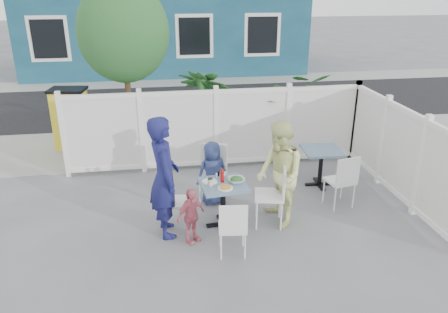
{
  "coord_description": "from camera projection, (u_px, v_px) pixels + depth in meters",
  "views": [
    {
      "loc": [
        -1.02,
        -5.71,
        3.55
      ],
      "look_at": [
        -0.04,
        0.52,
        0.99
      ],
      "focal_mm": 35.0,
      "sensor_mm": 36.0,
      "label": 1
    }
  ],
  "objects": [
    {
      "name": "woman",
      "position": [
        279.0,
        175.0,
        6.57
      ],
      "size": [
        0.72,
        0.87,
        1.65
      ],
      "primitive_type": "imported",
      "rotation": [
        0.0,
        0.0,
        -1.44
      ],
      "color": "#CDDA44",
      "rests_on": "ground"
    },
    {
      "name": "salad_bowl",
      "position": [
        236.0,
        180.0,
        6.58
      ],
      "size": [
        0.25,
        0.25,
        0.06
      ],
      "primitive_type": "imported",
      "color": "white",
      "rests_on": "main_table"
    },
    {
      "name": "far_sidewalk",
      "position": [
        183.0,
        81.0,
        16.41
      ],
      "size": [
        24.0,
        1.6,
        0.01
      ],
      "primitive_type": "cube",
      "color": "gray",
      "rests_on": "ground"
    },
    {
      "name": "salt_shaker",
      "position": [
        217.0,
        175.0,
        6.74
      ],
      "size": [
        0.03,
        0.03,
        0.07
      ],
      "primitive_type": "cylinder",
      "color": "white",
      "rests_on": "main_table"
    },
    {
      "name": "spare_table",
      "position": [
        321.0,
        158.0,
        7.93
      ],
      "size": [
        0.7,
        0.7,
        0.71
      ],
      "rotation": [
        0.0,
        0.0,
        -0.05
      ],
      "color": "#467087",
      "rests_on": "ground"
    },
    {
      "name": "ground",
      "position": [
        232.0,
        228.0,
        6.71
      ],
      "size": [
        80.0,
        80.0,
        0.0
      ],
      "primitive_type": "plane",
      "color": "slate"
    },
    {
      "name": "toddler",
      "position": [
        191.0,
        216.0,
        6.22
      ],
      "size": [
        0.52,
        0.46,
        0.84
      ],
      "primitive_type": "imported",
      "rotation": [
        0.0,
        0.0,
        0.63
      ],
      "color": "#D66878",
      "rests_on": "ground"
    },
    {
      "name": "tree",
      "position": [
        123.0,
        33.0,
        8.53
      ],
      "size": [
        1.8,
        1.62,
        3.59
      ],
      "color": "#382316",
      "rests_on": "ground"
    },
    {
      "name": "coffee_cup_a",
      "position": [
        210.0,
        182.0,
        6.45
      ],
      "size": [
        0.07,
        0.07,
        0.11
      ],
      "primitive_type": "cylinder",
      "color": "beige",
      "rests_on": "main_table"
    },
    {
      "name": "chair_near",
      "position": [
        233.0,
        225.0,
        5.87
      ],
      "size": [
        0.42,
        0.41,
        0.83
      ],
      "rotation": [
        0.0,
        0.0,
        -0.11
      ],
      "color": "white",
      "rests_on": "ground"
    },
    {
      "name": "fence_right",
      "position": [
        400.0,
        155.0,
        7.4
      ],
      "size": [
        0.08,
        3.66,
        1.6
      ],
      "rotation": [
        0.0,
        0.0,
        1.57
      ],
      "color": "white",
      "rests_on": "ground"
    },
    {
      "name": "utility_cabinet",
      "position": [
        71.0,
        120.0,
        9.7
      ],
      "size": [
        0.77,
        0.61,
        1.31
      ],
      "primitive_type": "cube",
      "rotation": [
        0.0,
        0.0,
        -0.15
      ],
      "color": "yellow",
      "rests_on": "ground"
    },
    {
      "name": "boy",
      "position": [
        212.0,
        173.0,
        7.31
      ],
      "size": [
        0.61,
        0.47,
        1.09
      ],
      "primitive_type": "imported",
      "rotation": [
        0.0,
        0.0,
        3.4
      ],
      "color": "navy",
      "rests_on": "ground"
    },
    {
      "name": "plate_main",
      "position": [
        225.0,
        188.0,
        6.38
      ],
      "size": [
        0.23,
        0.23,
        0.01
      ],
      "primitive_type": "cylinder",
      "color": "white",
      "rests_on": "main_table"
    },
    {
      "name": "chair_right",
      "position": [
        275.0,
        190.0,
        6.63
      ],
      "size": [
        0.53,
        0.54,
        1.01
      ],
      "rotation": [
        0.0,
        0.0,
        1.35
      ],
      "color": "white",
      "rests_on": "ground"
    },
    {
      "name": "chair_left",
      "position": [
        171.0,
        197.0,
        6.57
      ],
      "size": [
        0.42,
        0.43,
        0.88
      ],
      "rotation": [
        0.0,
        0.0,
        -1.67
      ],
      "color": "white",
      "rests_on": "ground"
    },
    {
      "name": "near_sidewalk",
      "position": [
        204.0,
        143.0,
        10.19
      ],
      "size": [
        24.0,
        2.6,
        0.01
      ],
      "primitive_type": "cube",
      "color": "gray",
      "rests_on": "ground"
    },
    {
      "name": "plate_side",
      "position": [
        210.0,
        182.0,
        6.59
      ],
      "size": [
        0.23,
        0.23,
        0.02
      ],
      "primitive_type": "cylinder",
      "color": "white",
      "rests_on": "main_table"
    },
    {
      "name": "ketchup_bottle",
      "position": [
        222.0,
        177.0,
        6.56
      ],
      "size": [
        0.05,
        0.05,
        0.18
      ],
      "primitive_type": "cylinder",
      "color": "#A90909",
      "rests_on": "main_table"
    },
    {
      "name": "pepper_shaker",
      "position": [
        218.0,
        174.0,
        6.78
      ],
      "size": [
        0.03,
        0.03,
        0.07
      ],
      "primitive_type": "cylinder",
      "color": "black",
      "rests_on": "main_table"
    },
    {
      "name": "street",
      "position": [
        190.0,
        103.0,
        13.57
      ],
      "size": [
        24.0,
        5.0,
        0.01
      ],
      "primitive_type": "cube",
      "color": "black",
      "rests_on": "ground"
    },
    {
      "name": "potted_shrub_b",
      "position": [
        287.0,
        112.0,
        9.36
      ],
      "size": [
        1.77,
        1.57,
        1.83
      ],
      "primitive_type": "imported",
      "rotation": [
        0.0,
        0.0,
        0.09
      ],
      "color": "#21542D",
      "rests_on": "ground"
    },
    {
      "name": "potted_shrub_a",
      "position": [
        206.0,
        113.0,
        9.19
      ],
      "size": [
        1.4,
        1.4,
        1.89
      ],
      "primitive_type": "imported",
      "rotation": [
        0.0,
        0.0,
        2.72
      ],
      "color": "#21542D",
      "rests_on": "ground"
    },
    {
      "name": "chair_back",
      "position": [
        213.0,
        169.0,
        7.37
      ],
      "size": [
        0.55,
        0.54,
        1.0
      ],
      "rotation": [
        0.0,
        0.0,
        2.88
      ],
      "color": "white",
      "rests_on": "ground"
    },
    {
      "name": "coffee_cup_b",
      "position": [
        223.0,
        174.0,
        6.71
      ],
      "size": [
        0.08,
        0.08,
        0.12
      ],
      "primitive_type": "cylinder",
      "color": "beige",
      "rests_on": "main_table"
    },
    {
      "name": "man",
      "position": [
        164.0,
        177.0,
        6.27
      ],
      "size": [
        0.53,
        0.72,
        1.83
      ],
      "primitive_type": "imported",
      "rotation": [
        0.0,
        0.0,
        1.71
      ],
      "color": "#181A53",
      "rests_on": "ground"
    },
    {
      "name": "chair_spare",
      "position": [
        343.0,
        178.0,
        7.14
      ],
      "size": [
        0.49,
        0.48,
        0.93
      ],
      "rotation": [
        0.0,
        0.0,
        0.2
      ],
      "color": "white",
      "rests_on": "ground"
    },
    {
      "name": "main_table",
      "position": [
        223.0,
        193.0,
        6.6
      ],
      "size": [
        0.74,
        0.74,
        0.71
      ],
      "rotation": [
        0.0,
        0.0,
        0.11
      ],
      "color": "#467087",
      "rests_on": "ground"
    },
    {
      "name": "fence_back",
      "position": [
        216.0,
        130.0,
        8.63
      ],
      "size": [
        5.86,
        0.08,
        1.6
      ],
      "color": "white",
      "rests_on": "ground"
    }
  ]
}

